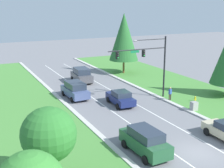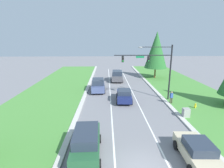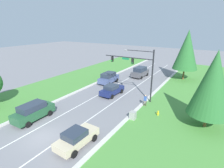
{
  "view_description": "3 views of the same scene",
  "coord_description": "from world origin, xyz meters",
  "px_view_note": "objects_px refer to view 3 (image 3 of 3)",
  "views": [
    {
      "loc": [
        -15.87,
        -17.09,
        11.37
      ],
      "look_at": [
        -0.62,
        14.13,
        2.36
      ],
      "focal_mm": 50.0,
      "sensor_mm": 36.0,
      "label": 1
    },
    {
      "loc": [
        -2.31,
        -9.39,
        8.21
      ],
      "look_at": [
        -1.56,
        15.13,
        1.96
      ],
      "focal_mm": 28.0,
      "sensor_mm": 36.0,
      "label": 2
    },
    {
      "loc": [
        13.7,
        -9.04,
        10.66
      ],
      "look_at": [
        0.09,
        13.16,
        1.85
      ],
      "focal_mm": 28.0,
      "sensor_mm": 36.0,
      "label": 3
    }
  ],
  "objects_px": {
    "navy_sedan": "(112,90)",
    "slate_blue_suv": "(109,78)",
    "traffic_signal_mast": "(138,66)",
    "conifer_near_right_tree": "(187,50)",
    "forest_suv": "(33,111)",
    "pedestrian": "(145,100)",
    "champagne_sedan": "(77,138)",
    "graphite_suv": "(140,72)",
    "utility_cabinet": "(133,116)",
    "conifer_far_right_tree": "(213,84)",
    "fire_hydrant": "(158,113)"
  },
  "relations": [
    {
      "from": "graphite_suv",
      "to": "slate_blue_suv",
      "type": "bearing_deg",
      "value": -113.32
    },
    {
      "from": "traffic_signal_mast",
      "to": "fire_hydrant",
      "type": "height_order",
      "value": "traffic_signal_mast"
    },
    {
      "from": "graphite_suv",
      "to": "champagne_sedan",
      "type": "relative_size",
      "value": 1.11
    },
    {
      "from": "traffic_signal_mast",
      "to": "utility_cabinet",
      "type": "bearing_deg",
      "value": -69.57
    },
    {
      "from": "champagne_sedan",
      "to": "slate_blue_suv",
      "type": "bearing_deg",
      "value": 116.03
    },
    {
      "from": "champagne_sedan",
      "to": "conifer_near_right_tree",
      "type": "bearing_deg",
      "value": 83.2
    },
    {
      "from": "utility_cabinet",
      "to": "conifer_far_right_tree",
      "type": "relative_size",
      "value": 0.12
    },
    {
      "from": "graphite_suv",
      "to": "utility_cabinet",
      "type": "height_order",
      "value": "graphite_suv"
    },
    {
      "from": "navy_sedan",
      "to": "conifer_far_right_tree",
      "type": "bearing_deg",
      "value": -8.07
    },
    {
      "from": "slate_blue_suv",
      "to": "conifer_near_right_tree",
      "type": "relative_size",
      "value": 0.5
    },
    {
      "from": "champagne_sedan",
      "to": "navy_sedan",
      "type": "distance_m",
      "value": 12.94
    },
    {
      "from": "traffic_signal_mast",
      "to": "pedestrian",
      "type": "xyz_separation_m",
      "value": [
        2.05,
        -1.64,
        -4.13
      ]
    },
    {
      "from": "navy_sedan",
      "to": "conifer_near_right_tree",
      "type": "bearing_deg",
      "value": 63.72
    },
    {
      "from": "champagne_sedan",
      "to": "utility_cabinet",
      "type": "bearing_deg",
      "value": 73.45
    },
    {
      "from": "forest_suv",
      "to": "conifer_far_right_tree",
      "type": "relative_size",
      "value": 0.58
    },
    {
      "from": "pedestrian",
      "to": "conifer_far_right_tree",
      "type": "distance_m",
      "value": 8.7
    },
    {
      "from": "traffic_signal_mast",
      "to": "graphite_suv",
      "type": "height_order",
      "value": "traffic_signal_mast"
    },
    {
      "from": "utility_cabinet",
      "to": "pedestrian",
      "type": "xyz_separation_m",
      "value": [
        -0.12,
        4.18,
        0.42
      ]
    },
    {
      "from": "graphite_suv",
      "to": "slate_blue_suv",
      "type": "relative_size",
      "value": 0.98
    },
    {
      "from": "conifer_near_right_tree",
      "to": "slate_blue_suv",
      "type": "bearing_deg",
      "value": -141.11
    },
    {
      "from": "conifer_far_right_tree",
      "to": "fire_hydrant",
      "type": "bearing_deg",
      "value": -177.11
    },
    {
      "from": "traffic_signal_mast",
      "to": "utility_cabinet",
      "type": "relative_size",
      "value": 7.41
    },
    {
      "from": "utility_cabinet",
      "to": "conifer_near_right_tree",
      "type": "bearing_deg",
      "value": 84.33
    },
    {
      "from": "forest_suv",
      "to": "pedestrian",
      "type": "xyz_separation_m",
      "value": [
        9.92,
        10.25,
        -0.11
      ]
    },
    {
      "from": "graphite_suv",
      "to": "navy_sedan",
      "type": "relative_size",
      "value": 1.07
    },
    {
      "from": "pedestrian",
      "to": "conifer_far_right_tree",
      "type": "bearing_deg",
      "value": 150.7
    },
    {
      "from": "traffic_signal_mast",
      "to": "conifer_near_right_tree",
      "type": "relative_size",
      "value": 0.78
    },
    {
      "from": "fire_hydrant",
      "to": "conifer_far_right_tree",
      "type": "xyz_separation_m",
      "value": [
        5.15,
        0.26,
        4.7
      ]
    },
    {
      "from": "forest_suv",
      "to": "utility_cabinet",
      "type": "relative_size",
      "value": 4.74
    },
    {
      "from": "champagne_sedan",
      "to": "forest_suv",
      "type": "relative_size",
      "value": 0.89
    },
    {
      "from": "fire_hydrant",
      "to": "conifer_near_right_tree",
      "type": "relative_size",
      "value": 0.07
    },
    {
      "from": "graphite_suv",
      "to": "pedestrian",
      "type": "bearing_deg",
      "value": -61.29
    },
    {
      "from": "traffic_signal_mast",
      "to": "navy_sedan",
      "type": "distance_m",
      "value": 5.84
    },
    {
      "from": "slate_blue_suv",
      "to": "conifer_near_right_tree",
      "type": "bearing_deg",
      "value": 36.77
    },
    {
      "from": "graphite_suv",
      "to": "fire_hydrant",
      "type": "bearing_deg",
      "value": -56.62
    },
    {
      "from": "graphite_suv",
      "to": "conifer_far_right_tree",
      "type": "distance_m",
      "value": 20.56
    },
    {
      "from": "conifer_near_right_tree",
      "to": "conifer_far_right_tree",
      "type": "bearing_deg",
      "value": -72.49
    },
    {
      "from": "traffic_signal_mast",
      "to": "conifer_near_right_tree",
      "type": "bearing_deg",
      "value": 73.63
    },
    {
      "from": "graphite_suv",
      "to": "pedestrian",
      "type": "relative_size",
      "value": 2.89
    },
    {
      "from": "pedestrian",
      "to": "fire_hydrant",
      "type": "height_order",
      "value": "pedestrian"
    },
    {
      "from": "graphite_suv",
      "to": "conifer_far_right_tree",
      "type": "bearing_deg",
      "value": -43.5
    },
    {
      "from": "slate_blue_suv",
      "to": "forest_suv",
      "type": "distance_m",
      "value": 16.37
    },
    {
      "from": "slate_blue_suv",
      "to": "fire_hydrant",
      "type": "distance_m",
      "value": 14.55
    },
    {
      "from": "slate_blue_suv",
      "to": "traffic_signal_mast",
      "type": "bearing_deg",
      "value": -32.05
    },
    {
      "from": "slate_blue_suv",
      "to": "pedestrian",
      "type": "height_order",
      "value": "slate_blue_suv"
    },
    {
      "from": "fire_hydrant",
      "to": "conifer_far_right_tree",
      "type": "bearing_deg",
      "value": 2.89
    },
    {
      "from": "traffic_signal_mast",
      "to": "graphite_suv",
      "type": "relative_size",
      "value": 1.58
    },
    {
      "from": "conifer_near_right_tree",
      "to": "pedestrian",
      "type": "bearing_deg",
      "value": -97.57
    },
    {
      "from": "traffic_signal_mast",
      "to": "navy_sedan",
      "type": "xyz_separation_m",
      "value": [
        -4.02,
        -0.45,
        -4.21
      ]
    },
    {
      "from": "navy_sedan",
      "to": "slate_blue_suv",
      "type": "bearing_deg",
      "value": 130.4
    }
  ]
}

